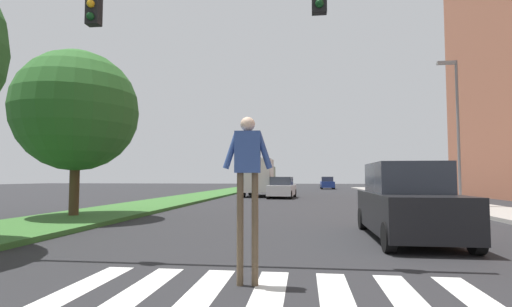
% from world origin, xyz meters
% --- Properties ---
extents(ground_plane, '(140.00, 140.00, 0.00)m').
position_xyz_m(ground_plane, '(0.00, 30.00, 0.00)').
color(ground_plane, '#262628').
extents(crosswalk, '(5.85, 2.20, 0.01)m').
position_xyz_m(crosswalk, '(0.00, 6.64, 0.00)').
color(crosswalk, silver).
rests_on(crosswalk, ground_plane).
extents(median_strip, '(3.79, 64.00, 0.15)m').
position_xyz_m(median_strip, '(-7.87, 28.00, 0.07)').
color(median_strip, '#386B2D').
rests_on(median_strip, ground_plane).
extents(tree_mid, '(4.66, 4.66, 6.35)m').
position_xyz_m(tree_mid, '(-8.25, 14.99, 4.16)').
color(tree_mid, '#4C3823').
rests_on(tree_mid, median_strip).
extents(sidewalk_right, '(3.00, 64.00, 0.15)m').
position_xyz_m(sidewalk_right, '(8.86, 28.00, 0.07)').
color(sidewalk_right, '#9E9991').
rests_on(sidewalk_right, ground_plane).
extents(traffic_light_gantry, '(8.42, 0.30, 6.00)m').
position_xyz_m(traffic_light_gantry, '(-3.83, 8.44, 4.34)').
color(traffic_light_gantry, gold).
rests_on(traffic_light_gantry, median_strip).
extents(street_lamp_right, '(1.02, 0.24, 7.50)m').
position_xyz_m(street_lamp_right, '(8.27, 21.99, 4.59)').
color(street_lamp_right, slate).
rests_on(street_lamp_right, sidewalk_right).
extents(pedestrian_performer, '(0.75, 0.27, 2.49)m').
position_xyz_m(pedestrian_performer, '(-0.34, 6.90, 1.66)').
color(pedestrian_performer, brown).
rests_on(pedestrian_performer, ground_plane).
extents(suv_crossing, '(1.97, 4.61, 1.97)m').
position_xyz_m(suv_crossing, '(3.12, 11.62, 0.93)').
color(suv_crossing, black).
rests_on(suv_crossing, ground_plane).
extents(sedan_midblock, '(2.13, 4.47, 1.63)m').
position_xyz_m(sedan_midblock, '(-1.24, 31.07, 0.76)').
color(sedan_midblock, silver).
rests_on(sedan_midblock, ground_plane).
extents(sedan_distant, '(1.98, 4.57, 1.66)m').
position_xyz_m(sedan_distant, '(-3.17, 42.93, 0.77)').
color(sedan_distant, silver).
rests_on(sedan_distant, ground_plane).
extents(sedan_far_horizon, '(1.83, 4.51, 1.68)m').
position_xyz_m(sedan_far_horizon, '(3.63, 55.32, 0.78)').
color(sedan_far_horizon, navy).
rests_on(sedan_far_horizon, ground_plane).
extents(truck_box_delivery, '(2.40, 6.20, 3.10)m').
position_xyz_m(truck_box_delivery, '(-3.31, 33.54, 1.63)').
color(truck_box_delivery, gray).
rests_on(truck_box_delivery, ground_plane).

